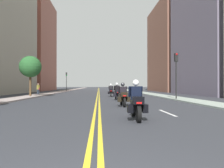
% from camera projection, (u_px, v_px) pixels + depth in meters
% --- Properties ---
extents(ground_plane, '(264.00, 264.00, 0.00)m').
position_uv_depth(ground_plane, '(99.00, 91.00, 49.69)').
color(ground_plane, '#2E3035').
extents(sidewalk_left, '(2.15, 144.00, 0.12)m').
position_uv_depth(sidewalk_left, '(66.00, 91.00, 49.17)').
color(sidewalk_left, '#A2908B').
rests_on(sidewalk_left, ground).
extents(sidewalk_right, '(2.15, 144.00, 0.12)m').
position_uv_depth(sidewalk_right, '(131.00, 91.00, 50.21)').
color(sidewalk_right, '#96A398').
rests_on(sidewalk_right, ground).
extents(centreline_yellow_inner, '(0.12, 132.00, 0.01)m').
position_uv_depth(centreline_yellow_inner, '(98.00, 91.00, 49.68)').
color(centreline_yellow_inner, yellow).
rests_on(centreline_yellow_inner, ground).
extents(centreline_yellow_outer, '(0.12, 132.00, 0.01)m').
position_uv_depth(centreline_yellow_outer, '(99.00, 91.00, 49.70)').
color(centreline_yellow_outer, yellow).
rests_on(centreline_yellow_outer, ground).
extents(lane_dashes_white, '(0.14, 56.40, 0.01)m').
position_uv_depth(lane_dashes_white, '(121.00, 94.00, 30.96)').
color(lane_dashes_white, silver).
rests_on(lane_dashes_white, ground).
extents(building_left_1, '(6.16, 19.80, 24.81)m').
position_uv_depth(building_left_1, '(0.00, 18.00, 33.02)').
color(building_left_1, '#A19C8A').
rests_on(building_left_1, ground).
extents(building_right_1, '(6.96, 14.47, 20.06)m').
position_uv_depth(building_right_1, '(211.00, 27.00, 29.66)').
color(building_right_1, slate).
rests_on(building_right_1, ground).
extents(building_left_2, '(6.07, 17.24, 24.59)m').
position_uv_depth(building_left_2, '(39.00, 45.00, 54.26)').
color(building_left_2, '#924E3F').
rests_on(building_left_2, ground).
extents(building_right_2, '(9.37, 16.02, 19.88)m').
position_uv_depth(building_right_2, '(175.00, 49.00, 46.63)').
color(building_right_2, brown).
rests_on(building_right_2, ground).
extents(motorcycle_0, '(0.78, 2.15, 1.60)m').
position_uv_depth(motorcycle_0, '(136.00, 104.00, 8.01)').
color(motorcycle_0, black).
rests_on(motorcycle_0, ground).
extents(motorcycle_1, '(0.77, 2.15, 1.56)m').
position_uv_depth(motorcycle_1, '(123.00, 96.00, 13.23)').
color(motorcycle_1, black).
rests_on(motorcycle_1, ground).
extents(motorcycle_2, '(0.78, 2.18, 1.63)m').
position_uv_depth(motorcycle_2, '(117.00, 93.00, 19.15)').
color(motorcycle_2, black).
rests_on(motorcycle_2, ground).
extents(motorcycle_3, '(0.78, 2.23, 1.58)m').
position_uv_depth(motorcycle_3, '(111.00, 91.00, 24.68)').
color(motorcycle_3, black).
rests_on(motorcycle_3, ground).
extents(traffic_light_near, '(0.28, 0.38, 4.41)m').
position_uv_depth(traffic_light_near, '(176.00, 67.00, 18.94)').
color(traffic_light_near, black).
rests_on(traffic_light_near, ground).
extents(traffic_light_far, '(0.28, 0.38, 4.36)m').
position_uv_depth(traffic_light_far, '(66.00, 78.00, 46.14)').
color(traffic_light_far, black).
rests_on(traffic_light_far, ground).
extents(pedestrian_0, '(0.48, 0.41, 1.65)m').
position_uv_depth(pedestrian_0, '(38.00, 89.00, 28.77)').
color(pedestrian_0, '#262E3A').
rests_on(pedestrian_0, ground).
extents(street_tree_1, '(2.54, 2.54, 4.88)m').
position_uv_depth(street_tree_1, '(30.00, 67.00, 23.85)').
color(street_tree_1, brown).
rests_on(street_tree_1, ground).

